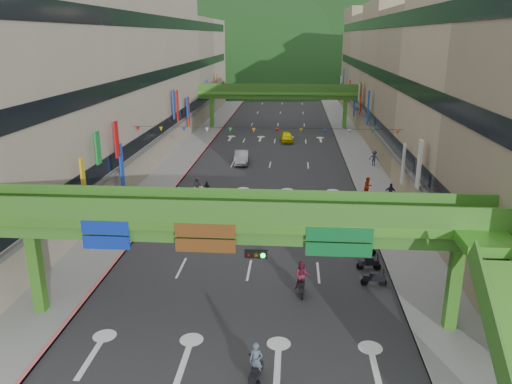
% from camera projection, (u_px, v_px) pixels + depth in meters
% --- Properties ---
extents(road_slab, '(18.00, 140.00, 0.02)m').
position_uv_depth(road_slab, '(274.00, 147.00, 68.74)').
color(road_slab, '#28282B').
rests_on(road_slab, ground).
extents(sidewalk_left, '(4.00, 140.00, 0.15)m').
position_uv_depth(sidewalk_left, '(195.00, 145.00, 69.51)').
color(sidewalk_left, gray).
rests_on(sidewalk_left, ground).
extents(sidewalk_right, '(4.00, 140.00, 0.15)m').
position_uv_depth(sidewalk_right, '(354.00, 148.00, 67.92)').
color(sidewalk_right, gray).
rests_on(sidewalk_right, ground).
extents(curb_left, '(0.20, 140.00, 0.18)m').
position_uv_depth(curb_left, '(208.00, 145.00, 69.37)').
color(curb_left, '#CC5959').
rests_on(curb_left, ground).
extents(curb_right, '(0.20, 140.00, 0.18)m').
position_uv_depth(curb_right, '(340.00, 147.00, 68.05)').
color(curb_right, gray).
rests_on(curb_right, ground).
extents(building_row_left, '(12.80, 95.00, 19.00)m').
position_uv_depth(building_row_left, '(134.00, 76.00, 67.27)').
color(building_row_left, '#9E937F').
rests_on(building_row_left, ground).
extents(building_row_right, '(12.80, 95.00, 19.00)m').
position_uv_depth(building_row_right, '(420.00, 78.00, 64.53)').
color(building_row_right, gray).
rests_on(building_row_right, ground).
extents(overpass_near, '(28.00, 12.27, 7.10)m').
position_uv_depth(overpass_near, '(255.00, 236.00, 24.67)').
color(overpass_near, '#4C9E2D').
rests_on(overpass_near, ground).
extents(overpass_far, '(28.00, 2.20, 7.10)m').
position_uv_depth(overpass_far, '(278.00, 95.00, 81.39)').
color(overpass_far, '#4C9E2D').
rests_on(overpass_far, ground).
extents(hill_left, '(168.00, 140.00, 112.00)m').
position_uv_depth(hill_left, '(244.00, 79.00, 174.46)').
color(hill_left, '#1C4419').
rests_on(hill_left, ground).
extents(hill_right, '(208.00, 176.00, 128.00)m').
position_uv_depth(hill_right, '(353.00, 76.00, 190.60)').
color(hill_right, '#1C4419').
rests_on(hill_right, ground).
extents(bunting_string, '(26.00, 0.36, 0.47)m').
position_uv_depth(bunting_string, '(265.00, 130.00, 47.93)').
color(bunting_string, black).
rests_on(bunting_string, ground).
extents(scooter_rider_near, '(0.72, 1.59, 2.00)m').
position_uv_depth(scooter_rider_near, '(256.00, 365.00, 21.76)').
color(scooter_rider_near, black).
rests_on(scooter_rider_near, ground).
extents(scooter_rider_mid, '(0.91, 1.60, 2.15)m').
position_uv_depth(scooter_rider_mid, '(302.00, 278.00, 29.21)').
color(scooter_rider_mid, black).
rests_on(scooter_rider_mid, ground).
extents(scooter_rider_left, '(0.90, 1.60, 1.83)m').
position_uv_depth(scooter_rider_left, '(207.00, 191.00, 46.25)').
color(scooter_rider_left, '#999AA2').
rests_on(scooter_rider_left, ground).
extents(scooter_rider_far, '(0.75, 1.60, 1.84)m').
position_uv_depth(scooter_rider_far, '(197.00, 187.00, 47.39)').
color(scooter_rider_far, maroon).
rests_on(scooter_rider_far, ground).
extents(parked_scooter_row, '(1.60, 7.15, 1.08)m').
position_uv_depth(parked_scooter_row, '(367.00, 255.00, 33.56)').
color(parked_scooter_row, black).
rests_on(parked_scooter_row, ground).
extents(car_silver, '(1.89, 4.75, 1.54)m').
position_uv_depth(car_silver, '(242.00, 157.00, 59.59)').
color(car_silver, '#999AA2').
rests_on(car_silver, ground).
extents(car_yellow, '(2.07, 4.37, 1.44)m').
position_uv_depth(car_yellow, '(287.00, 137.00, 71.85)').
color(car_yellow, '#F7EA01').
rests_on(car_yellow, ground).
extents(pedestrian_red, '(1.13, 1.06, 1.86)m').
position_uv_depth(pedestrian_red, '(368.00, 188.00, 46.94)').
color(pedestrian_red, '#AA290B').
rests_on(pedestrian_red, ground).
extents(pedestrian_dark, '(1.13, 0.67, 1.80)m').
position_uv_depth(pedestrian_dark, '(390.00, 194.00, 45.24)').
color(pedestrian_dark, '#24222B').
rests_on(pedestrian_dark, ground).
extents(pedestrian_blue, '(0.98, 0.82, 1.80)m').
position_uv_depth(pedestrian_blue, '(374.00, 159.00, 58.08)').
color(pedestrian_blue, '#2B324D').
rests_on(pedestrian_blue, ground).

